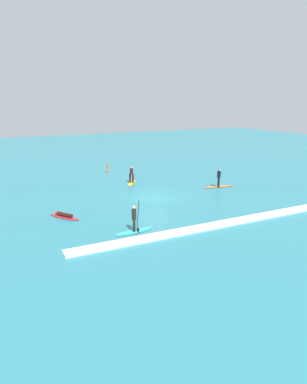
{
  "coord_description": "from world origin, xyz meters",
  "views": [
    {
      "loc": [
        -13.43,
        -26.7,
        8.44
      ],
      "look_at": [
        0.0,
        0.0,
        0.5
      ],
      "focal_mm": 32.63,
      "sensor_mm": 36.0,
      "label": 1
    }
  ],
  "objects_px": {
    "surfer_on_orange_board": "(219,182)",
    "marker_buoy": "(107,170)",
    "surfer_on_teal_board": "(134,225)",
    "surfer_on_yellow_board": "(132,179)",
    "surfer_on_red_board": "(64,216)"
  },
  "relations": [
    {
      "from": "surfer_on_red_board",
      "to": "surfer_on_teal_board",
      "type": "relative_size",
      "value": 0.94
    },
    {
      "from": "surfer_on_teal_board",
      "to": "surfer_on_yellow_board",
      "type": "bearing_deg",
      "value": 61.49
    },
    {
      "from": "surfer_on_orange_board",
      "to": "marker_buoy",
      "type": "xyz_separation_m",
      "value": [
        -7.32,
        12.2,
        -0.26
      ]
    },
    {
      "from": "surfer_on_yellow_board",
      "to": "surfer_on_red_board",
      "type": "xyz_separation_m",
      "value": [
        -8.77,
        -7.77,
        -0.34
      ]
    },
    {
      "from": "surfer_on_red_board",
      "to": "marker_buoy",
      "type": "bearing_deg",
      "value": -63.18
    },
    {
      "from": "surfer_on_yellow_board",
      "to": "surfer_on_red_board",
      "type": "relative_size",
      "value": 1.0
    },
    {
      "from": "surfer_on_yellow_board",
      "to": "surfer_on_teal_board",
      "type": "relative_size",
      "value": 0.94
    },
    {
      "from": "surfer_on_red_board",
      "to": "surfer_on_teal_board",
      "type": "bearing_deg",
      "value": -177.89
    },
    {
      "from": "surfer_on_orange_board",
      "to": "surfer_on_yellow_board",
      "type": "height_order",
      "value": "surfer_on_orange_board"
    },
    {
      "from": "surfer_on_red_board",
      "to": "surfer_on_orange_board",
      "type": "bearing_deg",
      "value": -114.35
    },
    {
      "from": "surfer_on_orange_board",
      "to": "surfer_on_teal_board",
      "type": "relative_size",
      "value": 1.18
    },
    {
      "from": "surfer_on_teal_board",
      "to": "marker_buoy",
      "type": "xyz_separation_m",
      "value": [
        5.03,
        19.56,
        -0.25
      ]
    },
    {
      "from": "surfer_on_yellow_board",
      "to": "marker_buoy",
      "type": "xyz_separation_m",
      "value": [
        -0.25,
        6.81,
        -0.24
      ]
    },
    {
      "from": "surfer_on_orange_board",
      "to": "marker_buoy",
      "type": "relative_size",
      "value": 2.95
    },
    {
      "from": "surfer_on_yellow_board",
      "to": "surfer_on_red_board",
      "type": "bearing_deg",
      "value": -13.59
    }
  ]
}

